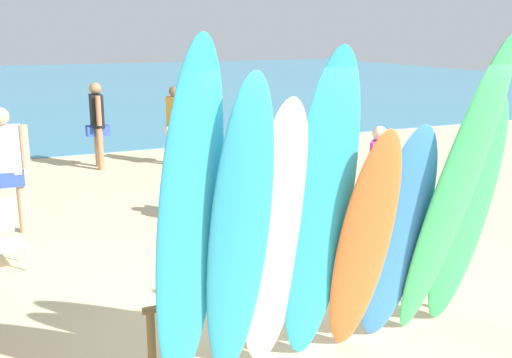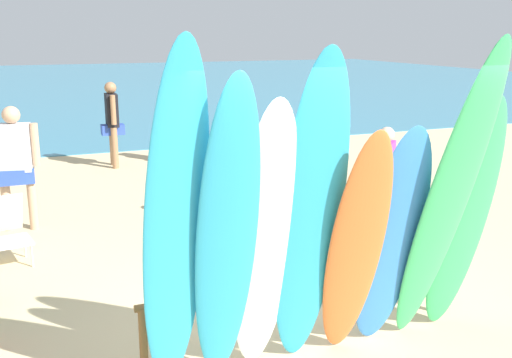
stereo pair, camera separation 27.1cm
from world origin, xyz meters
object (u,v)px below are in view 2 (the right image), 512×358
object	(u,v)px
surfboard_blue_5	(391,241)
beachgoer_by_water	(385,173)
beachgoer_strolling	(189,119)
beach_chair_striped	(5,228)
surfboard_orange_4	(356,249)
beachgoer_photographing	(112,118)
surfboard_teal_0	(176,231)
surfboard_teal_1	(227,242)
surfboard_white_2	(265,243)
surfboard_rack	(304,290)
beachgoer_midbeach	(249,164)
surfboard_green_6	(447,203)
beachgoer_near_rack	(15,160)
surfboard_green_7	(464,219)
surfboard_teal_3	(310,218)

from	to	relation	value
surfboard_blue_5	beachgoer_by_water	size ratio (longest dim) A/B	1.42
surfboard_blue_5	beachgoer_strolling	bearing A→B (deg)	89.27
beach_chair_striped	beachgoer_by_water	bearing A→B (deg)	-20.38
surfboard_orange_4	beachgoer_photographing	bearing A→B (deg)	99.65
surfboard_teal_0	beachgoer_photographing	bearing A→B (deg)	79.25
surfboard_blue_5	beachgoer_by_water	xyz separation A→B (m)	(1.77, 2.72, -0.17)
surfboard_teal_1	beachgoer_photographing	world-z (taller)	surfboard_teal_1
surfboard_white_2	beachgoer_strolling	bearing A→B (deg)	78.64
beachgoer_by_water	beachgoer_photographing	bearing A→B (deg)	-109.09
surfboard_rack	beachgoer_midbeach	size ratio (longest dim) A/B	1.88
surfboard_teal_0	surfboard_green_6	size ratio (longest dim) A/B	0.98
beachgoer_strolling	surfboard_teal_1	bearing A→B (deg)	157.25
surfboard_white_2	beach_chair_striped	bearing A→B (deg)	119.07
beachgoer_near_rack	beachgoer_photographing	xyz separation A→B (m)	(1.86, 3.62, -0.00)
surfboard_teal_1	surfboard_blue_5	bearing A→B (deg)	6.19
surfboard_orange_4	surfboard_green_7	distance (m)	1.15
surfboard_green_7	surfboard_blue_5	bearing A→B (deg)	-179.56
surfboard_blue_5	surfboard_green_6	size ratio (longest dim) A/B	0.74
surfboard_teal_3	beachgoer_near_rack	xyz separation A→B (m)	(-2.13, 4.78, -0.32)
surfboard_rack	beachgoer_midbeach	bearing A→B (deg)	77.57
surfboard_teal_1	beachgoer_by_water	size ratio (longest dim) A/B	1.73
surfboard_white_2	beachgoer_by_water	bearing A→B (deg)	42.98
beachgoer_strolling	beachgoer_photographing	world-z (taller)	beachgoer_photographing
surfboard_green_6	beachgoer_near_rack	world-z (taller)	surfboard_green_6
surfboard_orange_4	surfboard_green_7	world-z (taller)	surfboard_green_7
surfboard_teal_3	surfboard_blue_5	xyz separation A→B (m)	(0.78, 0.03, -0.30)
beachgoer_by_water	beachgoer_photographing	distance (m)	6.31
surfboard_teal_0	surfboard_blue_5	xyz separation A→B (m)	(1.85, 0.06, -0.35)
surfboard_blue_5	beachgoer_by_water	bearing A→B (deg)	59.71
surfboard_white_2	beach_chair_striped	size ratio (longest dim) A/B	2.90
beachgoer_strolling	beach_chair_striped	bearing A→B (deg)	132.39
surfboard_teal_3	beachgoer_strolling	distance (m)	8.16
beachgoer_by_water	beachgoer_midbeach	distance (m)	1.87
surfboard_teal_1	surfboard_blue_5	world-z (taller)	surfboard_teal_1
beachgoer_midbeach	beachgoer_photographing	world-z (taller)	beachgoer_photographing
surfboard_rack	beachgoer_photographing	xyz separation A→B (m)	(-0.49, 7.88, 0.53)
surfboard_teal_0	surfboard_teal_3	distance (m)	1.08
surfboard_teal_1	surfboard_blue_5	distance (m)	1.51
surfboard_green_7	beach_chair_striped	size ratio (longest dim) A/B	2.84
surfboard_teal_3	surfboard_rack	bearing A→B (deg)	70.35
surfboard_green_7	beachgoer_strolling	distance (m)	8.02
surfboard_blue_5	beachgoer_near_rack	size ratio (longest dim) A/B	1.21
beachgoer_near_rack	beachgoer_photographing	size ratio (longest dim) A/B	1.00
surfboard_green_6	surfboard_teal_1	bearing A→B (deg)	172.79
surfboard_teal_1	surfboard_teal_3	size ratio (longest dim) A/B	0.95
surfboard_rack	beachgoer_near_rack	distance (m)	4.89
surfboard_teal_1	surfboard_green_6	bearing A→B (deg)	0.09
beachgoer_photographing	beachgoer_strolling	bearing A→B (deg)	79.11
surfboard_rack	surfboard_orange_4	bearing A→B (deg)	-71.74
surfboard_teal_1	surfboard_green_7	size ratio (longest dim) A/B	1.12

